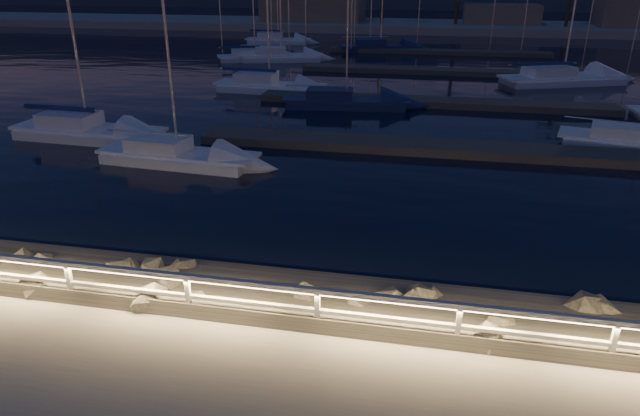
# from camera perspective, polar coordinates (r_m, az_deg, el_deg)

# --- Properties ---
(ground) EXTENTS (400.00, 400.00, 0.00)m
(ground) POSITION_cam_1_polar(r_m,az_deg,el_deg) (12.70, 8.84, -12.98)
(ground) COLOR #ADA79D
(ground) RESTS_ON ground
(harbor_water) EXTENTS (400.00, 440.00, 0.60)m
(harbor_water) POSITION_cam_1_polar(r_m,az_deg,el_deg) (42.38, 11.30, 11.06)
(harbor_water) COLOR black
(harbor_water) RESTS_ON ground
(guard_rail) EXTENTS (44.11, 0.12, 1.06)m
(guard_rail) POSITION_cam_1_polar(r_m,az_deg,el_deg) (12.26, 8.73, -10.02)
(guard_rail) COLOR white
(guard_rail) RESTS_ON ground
(riprap) EXTENTS (38.48, 3.28, 1.40)m
(riprap) POSITION_cam_1_polar(r_m,az_deg,el_deg) (14.49, 19.58, -10.50)
(riprap) COLOR slate
(riprap) RESTS_ON ground
(floating_docks) EXTENTS (22.00, 36.00, 0.40)m
(floating_docks) POSITION_cam_1_polar(r_m,az_deg,el_deg) (43.53, 11.40, 12.12)
(floating_docks) COLOR #60584F
(floating_docks) RESTS_ON ground
(far_shore) EXTENTS (160.00, 14.00, 5.20)m
(far_shore) POSITION_cam_1_polar(r_m,az_deg,el_deg) (84.68, 11.87, 17.59)
(far_shore) COLOR #ADA79D
(far_shore) RESTS_ON ground
(sailboat_a) EXTENTS (7.93, 2.78, 13.37)m
(sailboat_a) POSITION_cam_1_polar(r_m,az_deg,el_deg) (31.38, -22.46, 7.27)
(sailboat_a) COLOR white
(sailboat_a) RESTS_ON ground
(sailboat_b) EXTENTS (7.31, 2.70, 12.20)m
(sailboat_b) POSITION_cam_1_polar(r_m,az_deg,el_deg) (26.10, -14.38, 5.28)
(sailboat_b) COLOR white
(sailboat_b) RESTS_ON ground
(sailboat_c) EXTENTS (7.68, 3.94, 12.56)m
(sailboat_c) POSITION_cam_1_polar(r_m,az_deg,el_deg) (31.19, 29.16, 5.88)
(sailboat_c) COLOR white
(sailboat_c) RESTS_ON ground
(sailboat_e) EXTENTS (7.85, 2.80, 13.21)m
(sailboat_e) POSITION_cam_1_polar(r_m,az_deg,el_deg) (40.84, -5.32, 12.15)
(sailboat_e) COLOR white
(sailboat_e) RESTS_ON ground
(sailboat_g) EXTENTS (8.03, 3.16, 13.29)m
(sailboat_g) POSITION_cam_1_polar(r_m,az_deg,el_deg) (36.03, 2.30, 10.72)
(sailboat_g) COLOR navy
(sailboat_g) RESTS_ON ground
(sailboat_i) EXTENTS (8.02, 4.20, 13.23)m
(sailboat_i) POSITION_cam_1_polar(r_m,az_deg,el_deg) (54.93, -4.10, 14.92)
(sailboat_i) COLOR white
(sailboat_i) RESTS_ON ground
(sailboat_j) EXTENTS (7.11, 4.62, 11.85)m
(sailboat_j) POSITION_cam_1_polar(r_m,az_deg,el_deg) (55.46, -6.70, 14.85)
(sailboat_j) COLOR white
(sailboat_j) RESTS_ON ground
(sailboat_k) EXTENTS (9.72, 5.98, 16.02)m
(sailboat_k) POSITION_cam_1_polar(r_m,az_deg,el_deg) (47.00, 22.85, 11.92)
(sailboat_k) COLOR white
(sailboat_k) RESTS_ON ground
(sailboat_m) EXTENTS (7.50, 2.67, 12.62)m
(sailboat_m) POSITION_cam_1_polar(r_m,az_deg,el_deg) (68.29, -4.37, 16.45)
(sailboat_m) COLOR white
(sailboat_m) RESTS_ON ground
(sailboat_n) EXTENTS (8.61, 4.57, 14.14)m
(sailboat_n) POSITION_cam_1_polar(r_m,az_deg,el_deg) (61.98, 5.86, 15.76)
(sailboat_n) COLOR navy
(sailboat_n) RESTS_ON ground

